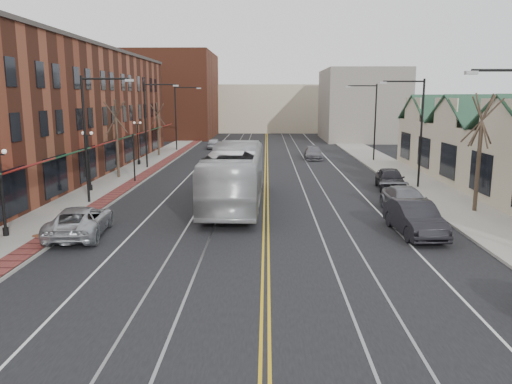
{
  "coord_description": "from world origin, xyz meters",
  "views": [
    {
      "loc": [
        0.02,
        -15.42,
        6.9
      ],
      "look_at": [
        -0.52,
        9.99,
        2.0
      ],
      "focal_mm": 35.0,
      "sensor_mm": 36.0,
      "label": 1
    }
  ],
  "objects_px": {
    "parked_suv": "(80,221)",
    "parked_car_c": "(406,201)",
    "parked_car_b": "(415,218)",
    "transit_bus": "(235,176)",
    "parked_car_d": "(390,179)"
  },
  "relations": [
    {
      "from": "parked_car_b",
      "to": "parked_car_d",
      "type": "xyz_separation_m",
      "value": [
        1.8,
        12.48,
        -0.05
      ]
    },
    {
      "from": "parked_suv",
      "to": "parked_car_c",
      "type": "height_order",
      "value": "parked_car_c"
    },
    {
      "from": "transit_bus",
      "to": "parked_car_c",
      "type": "relative_size",
      "value": 2.59
    },
    {
      "from": "parked_suv",
      "to": "parked_car_d",
      "type": "relative_size",
      "value": 1.16
    },
    {
      "from": "parked_car_c",
      "to": "parked_car_b",
      "type": "bearing_deg",
      "value": -103.22
    },
    {
      "from": "parked_car_d",
      "to": "parked_suv",
      "type": "bearing_deg",
      "value": -139.57
    },
    {
      "from": "parked_suv",
      "to": "parked_car_b",
      "type": "bearing_deg",
      "value": 175.55
    },
    {
      "from": "parked_car_c",
      "to": "parked_car_d",
      "type": "distance_m",
      "value": 7.93
    },
    {
      "from": "parked_car_b",
      "to": "parked_car_d",
      "type": "distance_m",
      "value": 12.61
    },
    {
      "from": "transit_bus",
      "to": "parked_car_b",
      "type": "relative_size",
      "value": 2.65
    },
    {
      "from": "parked_suv",
      "to": "parked_car_c",
      "type": "relative_size",
      "value": 1.03
    },
    {
      "from": "parked_car_c",
      "to": "transit_bus",
      "type": "bearing_deg",
      "value": 164.77
    },
    {
      "from": "parked_car_b",
      "to": "parked_suv",
      "type": "bearing_deg",
      "value": 178.47
    },
    {
      "from": "parked_car_b",
      "to": "parked_car_c",
      "type": "height_order",
      "value": "parked_car_b"
    },
    {
      "from": "parked_car_c",
      "to": "parked_car_d",
      "type": "xyz_separation_m",
      "value": [
        0.98,
        7.87,
        0.03
      ]
    }
  ]
}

